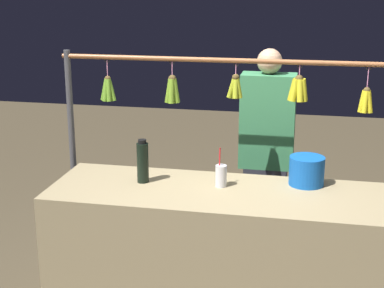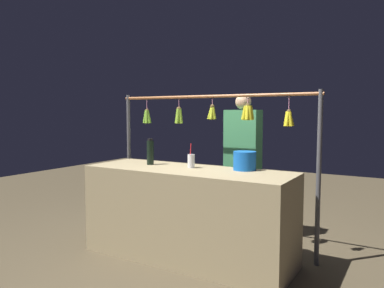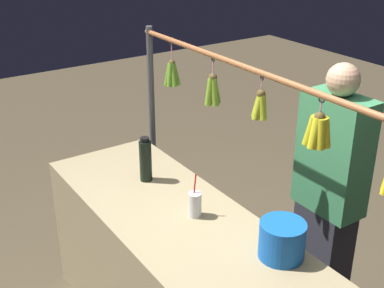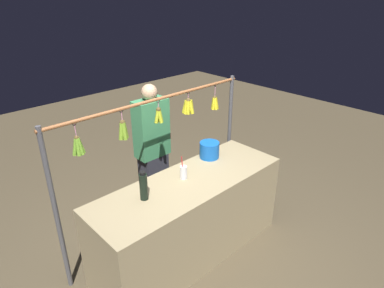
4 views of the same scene
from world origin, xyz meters
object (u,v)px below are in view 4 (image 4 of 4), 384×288
Objects in this scene: water_bottle at (144,186)px; blue_bucket at (209,150)px; drink_cup at (183,172)px; vendor_person at (153,153)px.

blue_bucket is at bearing -171.09° from water_bottle.
drink_cup is (0.51, 0.14, -0.02)m from blue_bucket.
water_bottle is 0.49m from drink_cup.
blue_bucket is (-1.00, -0.16, -0.04)m from water_bottle.
water_bottle is 1.01m from blue_bucket.
water_bottle is at bearing 48.69° from vendor_person.
vendor_person is (0.29, -0.64, -0.16)m from blue_bucket.
water_bottle reaches higher than drink_cup.
drink_cup is (-0.49, -0.02, -0.06)m from water_bottle.
drink_cup is at bearing 15.11° from blue_bucket.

